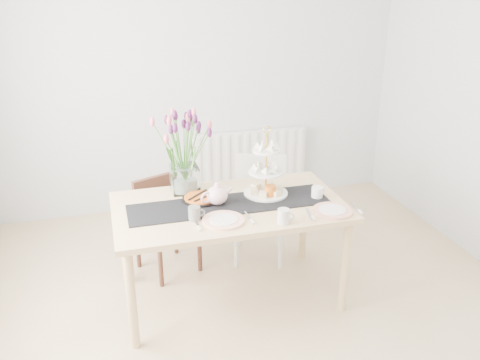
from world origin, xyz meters
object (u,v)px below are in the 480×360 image
object	(u,v)px
cake_stand	(266,178)
teapot	(217,195)
radiator	(250,159)
plate_right	(333,211)
plate_left	(223,220)
dining_table	(229,215)
tulip_vase	(183,140)
chair_brown	(162,218)
mug_orange	(270,192)
cream_jug	(317,192)
mug_white	(283,216)
mug_grey	(194,213)
tart_tin	(201,199)
chair_white	(260,200)

from	to	relation	value
cake_stand	teapot	bearing A→B (deg)	-168.84
radiator	plate_right	distance (m)	1.99
teapot	plate_left	size ratio (longest dim) A/B	0.85
plate_right	teapot	bearing A→B (deg)	156.61
dining_table	tulip_vase	size ratio (longest dim) A/B	2.25
dining_table	plate_left	distance (m)	0.27
tulip_vase	cake_stand	xyz separation A→B (m)	(0.55, -0.23, -0.26)
plate_left	chair_brown	bearing A→B (deg)	111.02
radiator	mug_orange	bearing A→B (deg)	-101.88
cream_jug	plate_right	size ratio (longest dim) A/B	0.31
cake_stand	mug_white	distance (m)	0.47
dining_table	plate_left	size ratio (longest dim) A/B	5.76
teapot	mug_orange	xyz separation A→B (m)	(0.39, 0.01, -0.03)
mug_white	plate_left	world-z (taller)	mug_white
mug_white	mug_orange	world-z (taller)	mug_orange
dining_table	plate_right	xyz separation A→B (m)	(0.65, -0.29, 0.08)
mug_white	mug_orange	bearing A→B (deg)	104.05
chair_brown	plate_left	size ratio (longest dim) A/B	2.73
cream_jug	mug_white	size ratio (longest dim) A/B	0.87
tulip_vase	mug_grey	bearing A→B (deg)	-92.68
cream_jug	mug_white	xyz separation A→B (m)	(-0.37, -0.31, 0.01)
dining_table	cream_jug	bearing A→B (deg)	-4.82
tart_tin	mug_white	xyz separation A→B (m)	(0.44, -0.48, 0.03)
cake_stand	mug_white	bearing A→B (deg)	-93.93
radiator	teapot	size ratio (longest dim) A/B	5.07
radiator	chair_brown	size ratio (longest dim) A/B	1.58
chair_white	tulip_vase	distance (m)	0.96
chair_white	plate_left	xyz separation A→B (m)	(-0.51, -0.80, 0.26)
mug_white	plate_right	size ratio (longest dim) A/B	0.35
teapot	mug_grey	world-z (taller)	teapot
mug_white	plate_right	bearing A→B (deg)	30.47
cake_stand	mug_white	world-z (taller)	cake_stand
dining_table	mug_grey	world-z (taller)	mug_grey
cream_jug	mug_grey	distance (m)	0.92
tart_tin	chair_brown	bearing A→B (deg)	117.88
chair_brown	plate_right	bearing A→B (deg)	-62.37
teapot	cream_jug	distance (m)	0.72
mug_grey	chair_white	bearing A→B (deg)	51.13
chair_white	teapot	distance (m)	0.80
tart_tin	mug_orange	size ratio (longest dim) A/B	2.82
tulip_vase	mug_grey	size ratio (longest dim) A/B	7.63
cake_stand	tart_tin	xyz separation A→B (m)	(-0.47, 0.03, -0.12)
radiator	tulip_vase	bearing A→B (deg)	-124.00
mug_white	mug_orange	distance (m)	0.40
cream_jug	mug_white	bearing A→B (deg)	-160.78
chair_white	plate_right	world-z (taller)	chair_white
tart_tin	mug_white	distance (m)	0.65
chair_white	teapot	bearing A→B (deg)	-112.28
dining_table	mug_orange	bearing A→B (deg)	5.75
chair_brown	teapot	distance (m)	0.75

